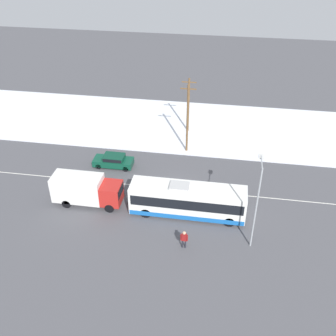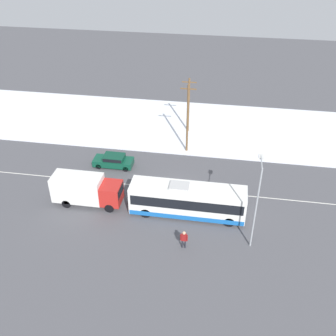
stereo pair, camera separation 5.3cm
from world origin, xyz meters
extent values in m
plane|color=#4C4C51|center=(0.00, 0.00, 0.00)|extent=(120.00, 120.00, 0.00)
cube|color=silver|center=(0.00, 14.30, 0.06)|extent=(80.00, 14.93, 0.12)
cube|color=silver|center=(0.00, 0.00, 0.00)|extent=(60.00, 0.12, 0.00)
cube|color=white|center=(1.57, -3.73, 1.67)|extent=(10.86, 2.55, 2.78)
cube|color=black|center=(1.57, -3.73, 2.00)|extent=(10.42, 2.57, 1.06)
cube|color=blue|center=(1.57, -3.73, 0.53)|extent=(10.75, 2.57, 0.50)
cube|color=#B2B2B2|center=(0.75, -3.73, 3.18)|extent=(1.80, 1.40, 0.24)
cylinder|color=black|center=(5.60, -4.86, 0.50)|extent=(1.00, 0.28, 1.00)
cylinder|color=black|center=(5.60, -2.59, 0.50)|extent=(1.00, 0.28, 1.00)
cylinder|color=black|center=(-2.26, -4.86, 0.50)|extent=(1.00, 0.28, 1.00)
cylinder|color=black|center=(-2.26, -2.59, 0.50)|extent=(1.00, 0.28, 1.00)
cube|color=silver|center=(-9.23, -3.68, 1.78)|extent=(4.85, 2.30, 2.56)
cube|color=red|center=(-5.86, -3.68, 1.49)|extent=(1.90, 2.18, 2.00)
cube|color=black|center=(-4.93, -3.68, 1.89)|extent=(0.06, 1.96, 0.88)
cylinder|color=black|center=(-5.86, -4.70, 0.45)|extent=(0.90, 0.26, 0.90)
cylinder|color=black|center=(-5.86, -2.66, 0.45)|extent=(0.90, 0.26, 0.90)
cylinder|color=black|center=(-10.20, -4.70, 0.45)|extent=(0.90, 0.26, 0.90)
cylinder|color=black|center=(-10.20, -2.66, 0.45)|extent=(0.90, 0.26, 0.90)
cube|color=#0F4733|center=(-7.69, 3.17, 0.59)|extent=(4.44, 1.80, 0.73)
cube|color=#0D3C2B|center=(-7.58, 3.17, 1.19)|extent=(2.31, 1.66, 0.49)
cube|color=black|center=(-7.58, 3.17, 1.20)|extent=(2.12, 1.69, 0.39)
cylinder|color=black|center=(-9.21, 2.38, 0.32)|extent=(0.64, 0.22, 0.64)
cylinder|color=black|center=(-9.21, 3.96, 0.32)|extent=(0.64, 0.22, 0.64)
cylinder|color=black|center=(-6.07, 2.38, 0.32)|extent=(0.64, 0.22, 0.64)
cylinder|color=black|center=(-6.07, 3.96, 0.32)|extent=(0.64, 0.22, 0.64)
cylinder|color=#23232D|center=(1.69, -8.28, 0.42)|extent=(0.13, 0.13, 0.84)
cylinder|color=#23232D|center=(1.95, -8.28, 0.42)|extent=(0.13, 0.13, 0.84)
cube|color=maroon|center=(1.82, -8.28, 1.19)|extent=(0.44, 0.24, 0.70)
sphere|color=tan|center=(1.82, -8.28, 1.68)|extent=(0.29, 0.29, 0.29)
cylinder|color=maroon|center=(1.55, -8.28, 1.15)|extent=(0.11, 0.11, 0.66)
cylinder|color=maroon|center=(2.10, -8.28, 1.15)|extent=(0.11, 0.11, 0.66)
cylinder|color=#9EA3A8|center=(7.51, -7.13, 4.06)|extent=(0.14, 0.14, 8.12)
cylinder|color=#9EA3A8|center=(7.51, -6.12, 7.97)|extent=(0.10, 2.03, 0.10)
cube|color=silver|center=(7.51, -5.10, 7.90)|extent=(0.36, 0.60, 0.16)
cylinder|color=brown|center=(0.10, 7.80, 4.24)|extent=(0.24, 0.24, 8.49)
cube|color=brown|center=(0.10, 7.80, 7.99)|extent=(1.80, 0.12, 0.12)
cylinder|color=brown|center=(-0.37, 12.87, 3.64)|extent=(0.24, 0.24, 7.28)
cube|color=brown|center=(-0.37, 12.87, 6.78)|extent=(1.80, 0.12, 0.12)
camera|label=1|loc=(4.39, -32.73, 24.57)|focal=42.00mm
camera|label=2|loc=(4.44, -32.72, 24.57)|focal=42.00mm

